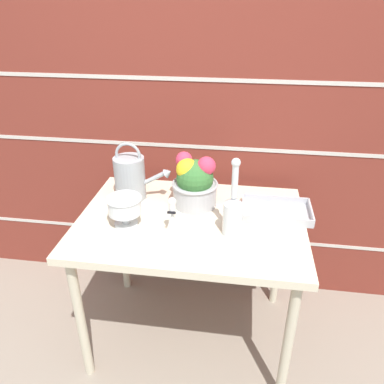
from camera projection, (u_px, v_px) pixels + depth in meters
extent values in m
plane|color=gray|center=(191.00, 332.00, 2.08)|extent=(12.00, 12.00, 0.00)
cube|color=maroon|center=(204.00, 113.00, 1.99)|extent=(3.60, 0.08, 2.20)
cube|color=beige|center=(202.00, 235.00, 2.31)|extent=(3.53, 0.00, 0.02)
cube|color=beige|center=(203.00, 147.00, 2.04)|extent=(3.53, 0.00, 0.02)
cube|color=beige|center=(204.00, 80.00, 1.87)|extent=(3.53, 0.00, 0.02)
cube|color=beige|center=(191.00, 222.00, 1.74)|extent=(1.04, 0.75, 0.04)
cylinder|color=beige|center=(81.00, 320.00, 1.70)|extent=(0.04, 0.04, 0.70)
cylinder|color=beige|center=(288.00, 344.00, 1.58)|extent=(0.04, 0.04, 0.70)
cylinder|color=beige|center=(123.00, 240.00, 2.24)|extent=(0.04, 0.04, 0.70)
cylinder|color=beige|center=(279.00, 254.00, 2.13)|extent=(0.04, 0.04, 0.70)
cylinder|color=#9EA3A8|center=(130.00, 178.00, 1.86)|extent=(0.15, 0.15, 0.22)
cylinder|color=#9EA3A8|center=(155.00, 178.00, 1.84)|extent=(0.14, 0.02, 0.09)
cone|color=#9EA3A8|center=(168.00, 172.00, 1.82)|extent=(0.05, 0.05, 0.06)
torus|color=#9EA3A8|center=(128.00, 155.00, 1.80)|extent=(0.13, 0.01, 0.13)
cylinder|color=silver|center=(126.00, 224.00, 1.68)|extent=(0.11, 0.11, 0.01)
cylinder|color=silver|center=(126.00, 218.00, 1.67)|extent=(0.04, 0.04, 0.05)
sphere|color=silver|center=(126.00, 217.00, 1.66)|extent=(0.04, 0.04, 0.04)
cylinder|color=silver|center=(125.00, 206.00, 1.64)|extent=(0.15, 0.15, 0.07)
torus|color=silver|center=(124.00, 199.00, 1.62)|extent=(0.16, 0.16, 0.01)
cylinder|color=#ADADB2|center=(195.00, 194.00, 1.82)|extent=(0.21, 0.21, 0.11)
torus|color=#ADADB2|center=(195.00, 184.00, 1.79)|extent=(0.22, 0.22, 0.01)
sphere|color=#387033|center=(195.00, 178.00, 1.78)|extent=(0.18, 0.18, 0.18)
sphere|color=yellow|center=(187.00, 169.00, 1.75)|extent=(0.11, 0.11, 0.11)
sphere|color=#E03856|center=(184.00, 160.00, 1.77)|extent=(0.08, 0.08, 0.08)
sphere|color=#E03856|center=(206.00, 166.00, 1.74)|extent=(0.09, 0.09, 0.09)
cylinder|color=silver|center=(233.00, 219.00, 1.59)|extent=(0.08, 0.08, 0.15)
cone|color=silver|center=(234.00, 201.00, 1.55)|extent=(0.08, 0.08, 0.03)
cylinder|color=silver|center=(235.00, 182.00, 1.51)|extent=(0.03, 0.03, 0.14)
sphere|color=silver|center=(236.00, 163.00, 1.47)|extent=(0.04, 0.04, 0.04)
cone|color=white|center=(173.00, 222.00, 1.59)|extent=(0.06, 0.06, 0.12)
cylinder|color=white|center=(172.00, 206.00, 1.56)|extent=(0.03, 0.03, 0.04)
sphere|color=white|center=(172.00, 202.00, 1.55)|extent=(0.04, 0.04, 0.04)
cube|color=black|center=(172.00, 213.00, 1.55)|extent=(0.04, 0.01, 0.01)
cube|color=#B7B7BC|center=(276.00, 213.00, 1.77)|extent=(0.32, 0.20, 0.01)
cube|color=#B7B7BC|center=(278.00, 221.00, 1.67)|extent=(0.32, 0.01, 0.04)
cube|color=#B7B7BC|center=(275.00, 200.00, 1.85)|extent=(0.32, 0.01, 0.04)
cube|color=#B7B7BC|center=(243.00, 207.00, 1.78)|extent=(0.01, 0.20, 0.04)
cube|color=#B7B7BC|center=(311.00, 212.00, 1.74)|extent=(0.01, 0.20, 0.04)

